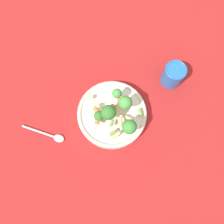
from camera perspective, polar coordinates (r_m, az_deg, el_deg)
ground_plane at (r=0.76m, az=0.00°, el=-1.11°), size 3.00×3.00×0.00m
bowl at (r=0.74m, az=0.00°, el=-0.64°), size 0.23×0.23×0.04m
pasta_salad at (r=0.67m, az=1.50°, el=-0.12°), size 0.20×0.15×0.09m
cup at (r=0.80m, az=15.70°, el=9.35°), size 0.07×0.07×0.08m
spoon at (r=0.77m, az=-15.66°, el=-5.97°), size 0.13×0.10×0.01m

